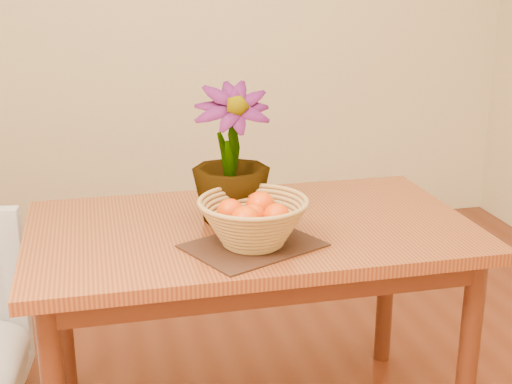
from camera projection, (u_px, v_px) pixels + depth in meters
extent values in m
cube|color=beige|center=(172.00, 0.00, 3.88)|extent=(4.00, 0.02, 2.70)
cube|color=brown|center=(251.00, 231.00, 2.27)|extent=(1.40, 0.80, 0.04)
cube|color=#461F10|center=(251.00, 248.00, 2.28)|extent=(1.28, 0.68, 0.08)
cylinder|color=#461F10|center=(468.00, 363.00, 2.22)|extent=(0.06, 0.06, 0.71)
cylinder|color=#461F10|center=(62.00, 312.00, 2.54)|extent=(0.06, 0.06, 0.71)
cylinder|color=#461F10|center=(386.00, 278.00, 2.81)|extent=(0.06, 0.06, 0.71)
cube|color=#361D13|center=(253.00, 245.00, 2.09)|extent=(0.45, 0.40, 0.01)
cylinder|color=#B2874A|center=(253.00, 243.00, 2.08)|extent=(0.16, 0.16, 0.01)
sphere|color=#EC4703|center=(253.00, 215.00, 2.06)|extent=(0.07, 0.07, 0.07)
sphere|color=#EC4703|center=(260.00, 205.00, 2.12)|extent=(0.09, 0.09, 0.09)
sphere|color=#EC4703|center=(230.00, 212.00, 2.08)|extent=(0.08, 0.08, 0.08)
sphere|color=#EC4703|center=(245.00, 221.00, 1.99)|extent=(0.09, 0.09, 0.09)
sphere|color=#EC4703|center=(277.00, 217.00, 2.04)|extent=(0.08, 0.08, 0.08)
imported|color=#174012|center=(231.00, 155.00, 2.23)|extent=(0.26, 0.26, 0.44)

